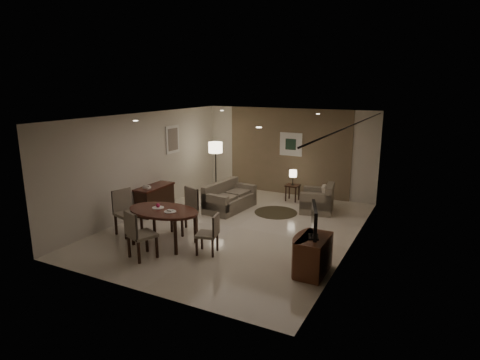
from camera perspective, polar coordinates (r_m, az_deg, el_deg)
The scene contains 31 objects.
room_shell at distance 9.87m, azimuth 0.53°, elevation 1.37°, with size 5.50×7.00×2.70m.
taupe_accent at distance 12.65m, azimuth 6.83°, elevation 4.00°, with size 3.96×0.03×2.70m, color #756049.
curtain_wall at distance 8.64m, azimuth 15.38°, elevation -1.09°, with size 0.08×6.70×2.58m, color #C6B29A, non-canonical shape.
curtain_rod at distance 8.42m, azimuth 15.95°, elevation 7.64°, with size 0.03×0.03×6.80m, color black.
art_back_frame at distance 12.55m, azimuth 7.25°, elevation 5.07°, with size 0.72×0.03×0.72m, color silver.
art_back_canvas at distance 12.54m, azimuth 7.23°, elevation 5.06°, with size 0.34×0.01×0.34m, color #1C3323.
art_left_frame at distance 11.87m, azimuth -9.57°, elevation 5.72°, with size 0.03×0.60×0.80m, color silver.
art_left_canvas at distance 11.86m, azimuth -9.51°, elevation 5.71°, with size 0.01×0.46×0.64m, color gray.
downlight_nl at distance 8.63m, azimuth -14.64°, elevation 8.15°, with size 0.10×0.10×0.01m, color white.
downlight_nr at distance 7.09m, azimuth 2.71°, elevation 7.48°, with size 0.10×0.10×0.01m, color white.
downlight_fl at distance 11.56m, azimuth -2.59°, elevation 9.85°, with size 0.10×0.10×0.01m, color white.
downlight_fr at distance 10.46m, azimuth 11.03°, elevation 9.22°, with size 0.10×0.10×0.01m, color white.
console_desk at distance 11.11m, azimuth -12.00°, elevation -2.72°, with size 0.48×1.20×0.75m, color #462016, non-canonical shape.
telephone at distance 10.77m, azimuth -13.11°, elevation -0.94°, with size 0.20×0.14×0.09m, color white, non-canonical shape.
tv_cabinet at distance 7.64m, azimuth 10.42°, elevation -10.49°, with size 0.48×0.90×0.70m, color brown, non-canonical shape.
flat_tv at distance 7.40m, azimuth 10.49°, elevation -5.72°, with size 0.06×0.88×0.60m, color black, non-canonical shape.
dining_table at distance 8.96m, azimuth -10.75°, elevation -6.56°, with size 1.66×1.04×0.78m, color #462016, non-canonical shape.
chair_near at distance 8.32m, azimuth -13.74°, elevation -7.50°, with size 0.48×0.48×1.00m, color gray, non-canonical shape.
chair_far at distance 9.52m, azimuth -8.01°, elevation -4.39°, with size 0.50×0.50×1.04m, color gray, non-canonical shape.
chair_left at distance 9.63m, azimuth -15.64°, elevation -4.55°, with size 0.51×0.51×1.04m, color gray, non-canonical shape.
chair_right at distance 8.34m, azimuth -4.72°, elevation -7.65°, with size 0.41×0.41×0.85m, color gray, non-canonical shape.
plate_a at distance 8.97m, azimuth -11.58°, elevation -3.88°, with size 0.26×0.26×0.02m, color white.
plate_b at distance 8.66m, azimuth -9.91°, elevation -4.45°, with size 0.26×0.26×0.02m, color white.
fruit_apple at distance 8.96m, azimuth -11.59°, elevation -3.56°, with size 0.09×0.09×0.09m, color #BE1547.
napkin at distance 8.65m, azimuth -9.92°, elevation -4.30°, with size 0.12×0.08×0.03m, color white.
round_rug at distance 11.02m, azimuth 5.12°, elevation -4.61°, with size 1.16×1.16×0.01m, color #433A25.
sofa at distance 11.16m, azimuth -1.44°, elevation -2.34°, with size 0.80×1.60×0.75m, color gray, non-canonical shape.
armchair at distance 11.15m, azimuth 10.92°, elevation -2.53°, with size 0.88×0.83×0.78m, color gray, non-canonical shape.
side_table at distance 12.12m, azimuth 7.46°, elevation -1.81°, with size 0.38×0.38×0.49m, color black, non-canonical shape.
table_lamp at distance 12.00m, azimuth 7.54°, elevation 0.46°, with size 0.22×0.22×0.50m, color #FFEAC1, non-canonical shape.
floor_lamp at distance 12.49m, azimuth -3.46°, elevation 1.57°, with size 0.43×0.43×1.68m, color #FFE5B7, non-canonical shape.
Camera 1 is at (4.32, -8.22, 3.44)m, focal length 30.00 mm.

